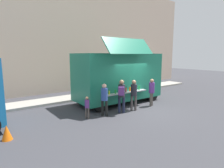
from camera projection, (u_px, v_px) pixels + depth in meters
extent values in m
plane|color=#38383D|center=(140.00, 109.00, 10.51)|extent=(60.00, 60.00, 0.00)
cube|color=#9E998E|center=(42.00, 102.00, 11.66)|extent=(28.00, 1.60, 0.15)
cube|color=beige|center=(36.00, 33.00, 14.63)|extent=(32.00, 2.40, 9.31)
cube|color=#1A7255|center=(118.00, 76.00, 11.74)|extent=(5.44, 2.39, 2.78)
cube|color=#1A7255|center=(129.00, 46.00, 9.93)|extent=(2.99, 0.83, 0.89)
cube|color=black|center=(123.00, 72.00, 10.49)|extent=(2.83, 0.13, 1.25)
cube|color=#B7B7BC|center=(125.00, 92.00, 10.49)|extent=(2.98, 0.38, 0.05)
cylinder|color=yellow|center=(109.00, 93.00, 9.87)|extent=(0.07, 0.07, 0.19)
cylinder|color=green|center=(115.00, 92.00, 10.03)|extent=(0.08, 0.08, 0.22)
cylinder|color=black|center=(120.00, 91.00, 10.26)|extent=(0.08, 0.08, 0.23)
cylinder|color=red|center=(126.00, 90.00, 10.45)|extent=(0.07, 0.07, 0.25)
cylinder|color=orange|center=(130.00, 89.00, 10.71)|extent=(0.08, 0.08, 0.24)
cylinder|color=green|center=(135.00, 89.00, 10.90)|extent=(0.06, 0.06, 0.22)
cylinder|color=green|center=(139.00, 88.00, 11.10)|extent=(0.08, 0.08, 0.23)
cube|color=black|center=(148.00, 66.00, 13.23)|extent=(0.10, 1.99, 1.22)
cylinder|color=black|center=(131.00, 89.00, 13.93)|extent=(0.90, 0.28, 0.90)
cylinder|color=black|center=(152.00, 94.00, 12.30)|extent=(0.90, 0.28, 0.90)
cylinder|color=black|center=(82.00, 97.00, 11.56)|extent=(0.90, 0.28, 0.90)
cylinder|color=black|center=(101.00, 103.00, 9.94)|extent=(0.90, 0.28, 0.90)
cone|color=orange|center=(7.00, 133.00, 6.62)|extent=(0.36, 0.36, 0.55)
cylinder|color=#2B5D37|center=(135.00, 85.00, 15.95)|extent=(0.60, 0.60, 0.87)
cylinder|color=#4A4442|center=(132.00, 103.00, 10.12)|extent=(0.13, 0.13, 0.82)
cylinder|color=#4A4442|center=(136.00, 103.00, 10.17)|extent=(0.13, 0.13, 0.82)
cylinder|color=#22222A|center=(134.00, 90.00, 10.04)|extent=(0.34, 0.34, 0.62)
sphere|color=#9A7054|center=(134.00, 82.00, 9.97)|extent=(0.23, 0.23, 0.23)
cylinder|color=#1D2137|center=(119.00, 105.00, 9.73)|extent=(0.14, 0.14, 0.85)
cylinder|color=#1D2137|center=(124.00, 105.00, 9.70)|extent=(0.14, 0.14, 0.85)
cylinder|color=#232329|center=(122.00, 91.00, 9.60)|extent=(0.35, 0.35, 0.64)
sphere|color=#9B7351|center=(122.00, 82.00, 9.53)|extent=(0.24, 0.24, 0.24)
cube|color=#5E2F75|center=(121.00, 91.00, 9.33)|extent=(0.34, 0.34, 0.42)
cylinder|color=black|center=(102.00, 108.00, 9.27)|extent=(0.13, 0.13, 0.79)
cylinder|color=black|center=(106.00, 108.00, 9.18)|extent=(0.13, 0.13, 0.79)
cylinder|color=#2D488D|center=(104.00, 94.00, 9.12)|extent=(0.33, 0.33, 0.60)
sphere|color=#D6A189|center=(104.00, 86.00, 9.05)|extent=(0.22, 0.22, 0.22)
cylinder|color=#4D463F|center=(151.00, 100.00, 10.95)|extent=(0.13, 0.13, 0.79)
cylinder|color=#4D463F|center=(152.00, 99.00, 11.14)|extent=(0.13, 0.13, 0.79)
cylinder|color=#562C7D|center=(152.00, 88.00, 10.94)|extent=(0.33, 0.33, 0.60)
sphere|color=#986D4F|center=(152.00, 81.00, 10.88)|extent=(0.22, 0.22, 0.22)
cylinder|color=#50463F|center=(86.00, 113.00, 8.92)|extent=(0.08, 0.08, 0.52)
cylinder|color=#50463F|center=(88.00, 113.00, 8.86)|extent=(0.08, 0.08, 0.52)
cylinder|color=#5D3078|center=(87.00, 104.00, 8.82)|extent=(0.22, 0.22, 0.39)
sphere|color=#A47350|center=(87.00, 98.00, 8.78)|extent=(0.15, 0.15, 0.15)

